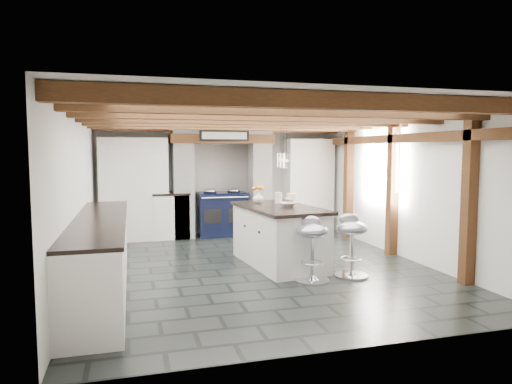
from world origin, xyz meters
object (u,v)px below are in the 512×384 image
object	(u,v)px
range_cooker	(222,213)
bar_stool_near	(352,238)
kitchen_island	(279,235)
bar_stool_far	(312,241)

from	to	relation	value
range_cooker	bar_stool_near	bearing A→B (deg)	-72.41
bar_stool_near	range_cooker	bearing A→B (deg)	113.04
kitchen_island	bar_stool_far	size ratio (longest dim) A/B	2.18
bar_stool_near	bar_stool_far	world-z (taller)	bar_stool_far
range_cooker	bar_stool_far	bearing A→B (deg)	-82.02
bar_stool_near	bar_stool_far	bearing A→B (deg)	-167.60
kitchen_island	bar_stool_far	bearing A→B (deg)	-88.08
bar_stool_near	bar_stool_far	size ratio (longest dim) A/B	0.99
range_cooker	bar_stool_near	size ratio (longest dim) A/B	1.14
range_cooker	kitchen_island	size ratio (longest dim) A/B	0.52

